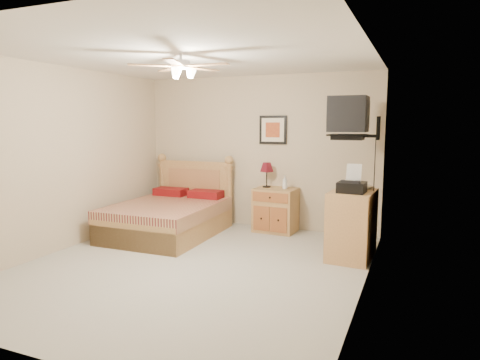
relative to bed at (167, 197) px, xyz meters
name	(u,v)px	position (x,y,z in m)	size (l,w,h in m)	color
floor	(193,266)	(1.07, -1.12, -0.60)	(4.50, 4.50, 0.00)	#A29F93
ceiling	(190,56)	(1.07, -1.12, 1.90)	(4.00, 4.50, 0.04)	white
wall_back	(258,152)	(1.07, 1.13, 0.65)	(4.00, 0.04, 2.50)	#C0AD8D
wall_front	(33,194)	(1.07, -3.37, 0.65)	(4.00, 0.04, 2.50)	#C0AD8D
wall_left	(62,159)	(-0.93, -1.12, 0.65)	(0.04, 4.50, 2.50)	#C0AD8D
wall_right	(366,172)	(3.07, -1.12, 0.65)	(0.04, 4.50, 2.50)	#C0AD8D
bed	(167,197)	(0.00, 0.00, 0.00)	(1.41, 1.85, 1.20)	#9E6B3C
nightstand	(276,210)	(1.48, 0.88, -0.25)	(0.65, 0.48, 0.70)	#AB7744
table_lamp	(267,175)	(1.30, 0.94, 0.30)	(0.22, 0.22, 0.40)	maroon
lotion_bottle	(285,182)	(1.62, 0.89, 0.21)	(0.08, 0.08, 0.22)	silver
framed_picture	(273,130)	(1.34, 1.11, 1.02)	(0.46, 0.04, 0.46)	black
dresser	(352,225)	(2.80, -0.05, -0.16)	(0.52, 0.75, 0.88)	#A9794A
fax_machine	(352,179)	(2.80, -0.17, 0.46)	(0.33, 0.35, 0.35)	black
magazine_lower	(356,187)	(2.81, 0.22, 0.30)	(0.20, 0.26, 0.02)	#C2B998
magazine_upper	(358,186)	(2.83, 0.21, 0.32)	(0.17, 0.24, 0.02)	tan
wall_tv	(360,117)	(2.82, 0.22, 1.21)	(0.56, 0.46, 0.58)	black
ceiling_fan	(181,66)	(1.07, -1.32, 1.76)	(1.14, 1.14, 0.28)	silver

